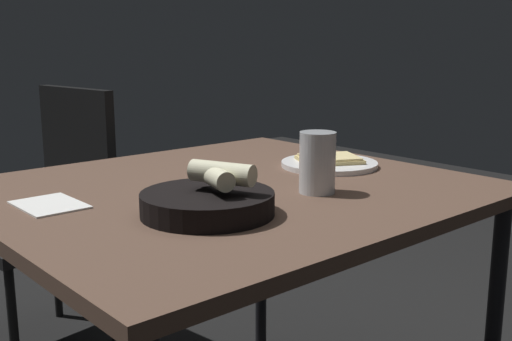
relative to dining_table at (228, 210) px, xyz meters
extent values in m
cube|color=brown|center=(0.00, 0.00, 0.05)|extent=(1.00, 1.12, 0.03)
cylinder|color=black|center=(-0.44, -0.50, -0.33)|extent=(0.04, 0.04, 0.73)
cylinder|color=black|center=(0.44, -0.50, -0.33)|extent=(0.04, 0.04, 0.73)
cylinder|color=white|center=(-0.01, -0.35, 0.07)|extent=(0.26, 0.26, 0.01)
cube|color=tan|center=(-0.01, -0.35, 0.08)|extent=(0.19, 0.20, 0.01)
cube|color=#F2DB95|center=(-0.01, -0.35, 0.09)|extent=(0.17, 0.19, 0.01)
sphere|color=brown|center=(0.01, -0.37, 0.09)|extent=(0.02, 0.02, 0.02)
sphere|color=brown|center=(0.02, -0.32, 0.09)|extent=(0.02, 0.02, 0.02)
sphere|color=brown|center=(0.01, -0.38, 0.09)|extent=(0.02, 0.02, 0.02)
cylinder|color=black|center=(-0.17, 0.19, 0.08)|extent=(0.27, 0.27, 0.05)
cylinder|color=beige|center=(-0.18, 0.18, 0.14)|extent=(0.13, 0.07, 0.04)
cylinder|color=beige|center=(-0.19, 0.17, 0.15)|extent=(0.14, 0.09, 0.04)
cylinder|color=red|center=(-0.11, 0.17, 0.08)|extent=(0.06, 0.06, 0.03)
cylinder|color=silver|center=(-0.19, -0.11, 0.13)|extent=(0.08, 0.08, 0.14)
cylinder|color=#BC8F25|center=(-0.19, -0.11, 0.11)|extent=(0.07, 0.07, 0.10)
cube|color=white|center=(0.11, 0.40, 0.06)|extent=(0.16, 0.12, 0.00)
cube|color=black|center=(0.95, 0.12, -0.26)|extent=(0.49, 0.49, 0.04)
cube|color=black|center=(0.97, -0.07, 0.00)|extent=(0.42, 0.09, 0.48)
cylinder|color=black|center=(0.73, 0.29, -0.49)|extent=(0.03, 0.03, 0.42)
cylinder|color=black|center=(1.16, -0.04, -0.49)|extent=(0.03, 0.03, 0.42)
cylinder|color=black|center=(0.78, -0.09, -0.49)|extent=(0.03, 0.03, 0.42)
camera|label=1|loc=(-1.13, 0.90, 0.40)|focal=43.36mm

